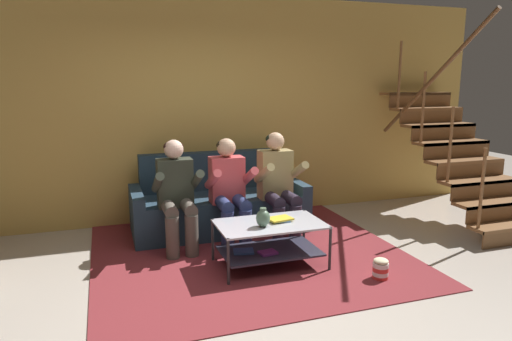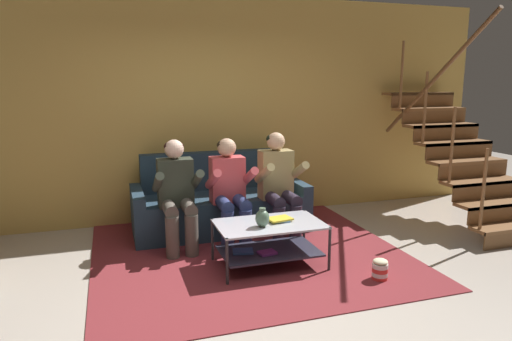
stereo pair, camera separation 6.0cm
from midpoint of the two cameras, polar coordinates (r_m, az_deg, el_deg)
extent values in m
plane|color=#B8AEA1|center=(4.07, -0.56, -15.31)|extent=(16.80, 16.80, 0.00)
cube|color=gold|center=(6.05, -7.93, 7.57)|extent=(8.40, 0.12, 2.90)
cube|color=brown|center=(6.02, 29.05, -6.01)|extent=(1.05, 0.27, 0.04)
cube|color=brown|center=(6.14, 27.41, -3.54)|extent=(1.05, 0.27, 0.04)
cube|color=brown|center=(6.08, 28.17, -4.56)|extent=(1.05, 0.02, 0.21)
cube|color=brown|center=(6.27, 25.85, -1.17)|extent=(1.05, 0.27, 0.04)
cube|color=brown|center=(6.21, 26.57, -2.14)|extent=(1.05, 0.02, 0.21)
cube|color=brown|center=(6.42, 24.36, 1.10)|extent=(1.05, 0.27, 0.04)
cube|color=brown|center=(6.35, 25.05, 0.17)|extent=(1.05, 0.02, 0.21)
cube|color=brown|center=(6.59, 22.94, 3.26)|extent=(1.05, 0.27, 0.04)
cube|color=brown|center=(6.51, 23.60, 2.38)|extent=(1.05, 0.02, 0.21)
cube|color=brown|center=(6.77, 21.59, 5.30)|extent=(1.05, 0.27, 0.04)
cube|color=brown|center=(6.68, 22.21, 4.47)|extent=(1.05, 0.02, 0.21)
cube|color=brown|center=(6.96, 20.30, 7.24)|extent=(1.05, 0.27, 0.04)
cube|color=brown|center=(6.87, 20.89, 6.46)|extent=(1.05, 0.02, 0.21)
cube|color=brown|center=(7.16, 19.07, 9.06)|extent=(1.05, 0.27, 0.04)
cube|color=brown|center=(7.06, 19.64, 8.33)|extent=(1.05, 0.02, 0.21)
cylinder|color=brown|center=(5.56, 26.12, -2.05)|extent=(0.04, 0.04, 0.90)
cylinder|color=brown|center=(5.87, 22.84, 2.96)|extent=(0.04, 0.04, 0.90)
cylinder|color=brown|center=(6.24, 19.90, 7.42)|extent=(0.04, 0.04, 0.90)
cylinder|color=brown|center=(6.65, 17.25, 11.34)|extent=(0.04, 0.04, 0.90)
cylinder|color=brown|center=(6.12, 20.89, 10.55)|extent=(0.05, 1.89, 1.48)
cube|color=#243A4A|center=(5.64, -4.87, -5.26)|extent=(1.83, 0.87, 0.45)
cube|color=#1F313F|center=(5.86, -5.76, 0.03)|extent=(1.83, 0.18, 0.48)
cube|color=#243A4A|center=(5.49, -14.93, -5.43)|extent=(0.13, 0.87, 0.57)
cube|color=#243A4A|center=(5.93, 4.40, -3.84)|extent=(0.13, 0.87, 0.57)
cylinder|color=#585046|center=(4.83, -10.74, -8.28)|extent=(0.14, 0.14, 0.45)
cylinder|color=#585046|center=(4.86, -8.39, -8.09)|extent=(0.14, 0.14, 0.45)
cylinder|color=#585046|center=(4.92, -11.15, -4.66)|extent=(0.14, 0.42, 0.14)
cylinder|color=#585046|center=(4.94, -8.85, -4.49)|extent=(0.14, 0.42, 0.14)
cube|color=#30362A|center=(5.07, -10.45, -1.53)|extent=(0.38, 0.22, 0.53)
cylinder|color=#30362A|center=(4.86, -12.53, -1.52)|extent=(0.09, 0.49, 0.31)
cylinder|color=#30362A|center=(4.92, -7.82, -1.21)|extent=(0.09, 0.49, 0.31)
sphere|color=beige|center=(5.01, -10.60, 2.61)|extent=(0.21, 0.21, 0.21)
ellipsoid|color=black|center=(5.02, -10.64, 2.94)|extent=(0.21, 0.21, 0.13)
cylinder|color=navy|center=(4.93, -3.92, -7.68)|extent=(0.14, 0.14, 0.45)
cylinder|color=navy|center=(4.98, -1.68, -7.45)|extent=(0.14, 0.14, 0.45)
cylinder|color=navy|center=(5.02, -4.48, -4.15)|extent=(0.14, 0.42, 0.14)
cylinder|color=navy|center=(5.07, -2.29, -3.97)|extent=(0.14, 0.42, 0.14)
cube|color=#C7484D|center=(5.19, -4.02, -1.14)|extent=(0.38, 0.22, 0.52)
cylinder|color=#C7484D|center=(4.96, -5.77, -1.13)|extent=(0.09, 0.49, 0.31)
cylinder|color=#C7484D|center=(5.06, -1.28, -0.82)|extent=(0.09, 0.49, 0.31)
sphere|color=tan|center=(5.12, -4.07, 2.87)|extent=(0.21, 0.21, 0.21)
ellipsoid|color=black|center=(5.14, -4.13, 3.19)|extent=(0.21, 0.21, 0.13)
cylinder|color=#2A2331|center=(5.11, 2.52, -7.01)|extent=(0.14, 0.14, 0.45)
cylinder|color=#2A2331|center=(5.18, 4.60, -6.77)|extent=(0.14, 0.14, 0.45)
cylinder|color=#2A2331|center=(5.19, 1.83, -3.61)|extent=(0.14, 0.42, 0.14)
cylinder|color=#2A2331|center=(5.26, 3.87, -3.43)|extent=(0.14, 0.42, 0.14)
cube|color=#9A8754|center=(5.36, 2.07, -0.48)|extent=(0.38, 0.22, 0.57)
cylinder|color=#9A8754|center=(5.11, 0.65, -0.38)|extent=(0.09, 0.49, 0.31)
cylinder|color=#9A8754|center=(5.26, 4.84, -0.10)|extent=(0.09, 0.49, 0.31)
sphere|color=tan|center=(5.29, 2.10, 3.66)|extent=(0.21, 0.21, 0.21)
ellipsoid|color=black|center=(5.31, 2.02, 3.97)|extent=(0.21, 0.21, 0.13)
cube|color=#B7BAC5|center=(4.51, 1.37, -6.69)|extent=(1.04, 0.63, 0.02)
cube|color=#2F2F41|center=(4.60, 1.35, -10.00)|extent=(0.96, 0.58, 0.02)
cylinder|color=#2D3032|center=(4.17, -3.90, -11.35)|extent=(0.03, 0.03, 0.44)
cylinder|color=#2D3032|center=(4.51, 8.86, -9.66)|extent=(0.03, 0.03, 0.44)
cylinder|color=#2D3032|center=(4.72, -5.80, -8.66)|extent=(0.03, 0.03, 0.44)
cylinder|color=#2D3032|center=(5.02, 5.66, -7.40)|extent=(0.03, 0.03, 0.44)
cube|color=#3660A8|center=(4.54, -1.96, -10.07)|extent=(0.23, 0.19, 0.02)
cube|color=purple|center=(4.50, 1.10, -10.22)|extent=(0.19, 0.15, 0.02)
cube|color=maroon|center=(5.08, -1.75, -9.73)|extent=(3.20, 3.23, 0.01)
cube|color=#865752|center=(5.08, -1.75, -9.70)|extent=(1.76, 1.78, 0.00)
ellipsoid|color=#4F6A52|center=(4.37, 0.49, -5.99)|extent=(0.14, 0.14, 0.17)
cylinder|color=#4F6A52|center=(4.35, 0.49, -4.94)|extent=(0.06, 0.06, 0.04)
cube|color=#6E9ABB|center=(4.57, 2.77, -6.22)|extent=(0.17, 0.16, 0.02)
cube|color=gold|center=(4.56, 2.62, -6.03)|extent=(0.26, 0.21, 0.02)
cylinder|color=red|center=(4.50, 14.87, -12.76)|extent=(0.15, 0.15, 0.04)
cylinder|color=white|center=(4.48, 14.89, -12.29)|extent=(0.15, 0.15, 0.04)
cylinder|color=red|center=(4.47, 14.92, -11.81)|extent=(0.15, 0.15, 0.04)
cylinder|color=white|center=(4.45, 14.95, -11.33)|extent=(0.15, 0.15, 0.04)
ellipsoid|color=beige|center=(4.44, 14.97, -10.87)|extent=(0.14, 0.14, 0.05)
camera|label=1|loc=(0.03, -90.36, -0.07)|focal=32.00mm
camera|label=2|loc=(0.03, 89.64, 0.07)|focal=32.00mm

